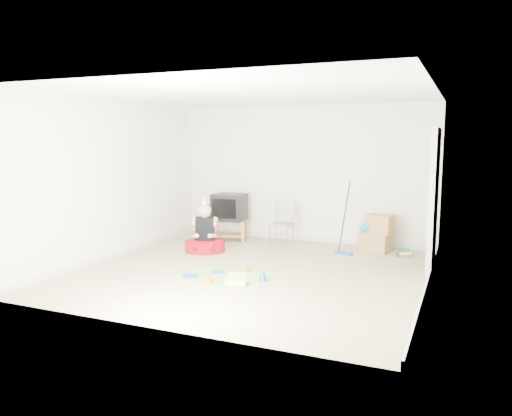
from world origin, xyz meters
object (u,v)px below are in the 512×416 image
at_px(crt_tv, 229,207).
at_px(seated_woman, 205,239).
at_px(cardboard_boxes, 377,234).
at_px(folding_chair, 282,224).
at_px(birthday_cake, 237,282).
at_px(tv_stand, 230,228).

bearing_deg(crt_tv, seated_woman, -90.38).
relative_size(crt_tv, cardboard_boxes, 0.92).
bearing_deg(folding_chair, birthday_cake, -83.02).
bearing_deg(seated_woman, tv_stand, 91.46).
relative_size(folding_chair, birthday_cake, 2.69).
distance_m(folding_chair, seated_woman, 1.48).
height_order(folding_chair, cardboard_boxes, folding_chair).
distance_m(crt_tv, seated_woman, 1.13).
height_order(cardboard_boxes, seated_woman, seated_woman).
bearing_deg(birthday_cake, folding_chair, 96.98).
height_order(crt_tv, cardboard_boxes, crt_tv).
height_order(cardboard_boxes, birthday_cake, cardboard_boxes).
xyz_separation_m(seated_woman, birthday_cake, (1.38, -1.62, -0.18)).
relative_size(crt_tv, seated_woman, 0.59).
bearing_deg(folding_chair, cardboard_boxes, 6.56).
distance_m(tv_stand, cardboard_boxes, 2.81).
bearing_deg(folding_chair, tv_stand, 178.59).
bearing_deg(birthday_cake, tv_stand, 117.93).
height_order(tv_stand, folding_chair, folding_chair).
bearing_deg(tv_stand, birthday_cake, -62.07).
height_order(crt_tv, birthday_cake, crt_tv).
bearing_deg(seated_woman, crt_tv, 91.46).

